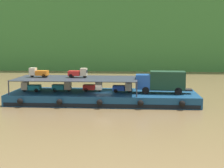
{
  "coord_description": "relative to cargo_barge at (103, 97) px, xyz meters",
  "views": [
    {
      "loc": [
        4.73,
        -44.95,
        8.91
      ],
      "look_at": [
        1.3,
        0.0,
        2.7
      ],
      "focal_mm": 51.21,
      "sensor_mm": 36.0,
      "label": 1
    }
  ],
  "objects": [
    {
      "name": "hillside_far_bank",
      "position": [
        -0.0,
        65.15,
        18.8
      ],
      "size": [
        124.83,
        39.9,
        34.72
      ],
      "color": "#387533",
      "rests_on": "ground"
    },
    {
      "name": "mini_truck_lower_stern",
      "position": [
        -10.49,
        -0.21,
        1.44
      ],
      "size": [
        2.76,
        1.23,
        1.38
      ],
      "color": "teal",
      "rests_on": "cargo_barge"
    },
    {
      "name": "mini_truck_upper_stern",
      "position": [
        -9.59,
        0.76,
        3.44
      ],
      "size": [
        2.8,
        1.3,
        1.38
      ],
      "color": "orange",
      "rests_on": "cargo_rack"
    },
    {
      "name": "mini_truck_upper_mid",
      "position": [
        -3.7,
        0.76,
        3.44
      ],
      "size": [
        2.78,
        1.28,
        1.38
      ],
      "color": "red",
      "rests_on": "cargo_rack"
    },
    {
      "name": "cargo_rack",
      "position": [
        -3.8,
        0.04,
        2.69
      ],
      "size": [
        17.41,
        7.36,
        2.0
      ],
      "color": "#2D333D",
      "rests_on": "cargo_barge"
    },
    {
      "name": "mini_truck_lower_fore",
      "position": [
        2.83,
        0.14,
        1.44
      ],
      "size": [
        2.79,
        1.29,
        1.38
      ],
      "color": "#1E47B7",
      "rests_on": "cargo_barge"
    },
    {
      "name": "cargo_barge",
      "position": [
        0.0,
        0.0,
        0.0
      ],
      "size": [
        26.61,
        8.79,
        1.5
      ],
      "color": "navy",
      "rests_on": "ground"
    },
    {
      "name": "covered_lorry",
      "position": [
        8.32,
        -0.14,
        2.44
      ],
      "size": [
        7.93,
        2.59,
        3.1
      ],
      "color": "#1E4C99",
      "rests_on": "cargo_barge"
    },
    {
      "name": "ground_plane",
      "position": [
        -0.0,
        0.04,
        -0.75
      ],
      "size": [
        400.0,
        400.0,
        0.0
      ],
      "primitive_type": "plane",
      "color": "brown"
    },
    {
      "name": "mini_truck_lower_aft",
      "position": [
        -6.01,
        0.41,
        1.44
      ],
      "size": [
        2.76,
        1.23,
        1.38
      ],
      "color": "teal",
      "rests_on": "cargo_barge"
    },
    {
      "name": "mini_truck_lower_mid",
      "position": [
        -1.51,
        0.62,
        1.44
      ],
      "size": [
        2.77,
        1.24,
        1.38
      ],
      "color": "red",
      "rests_on": "cargo_barge"
    }
  ]
}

